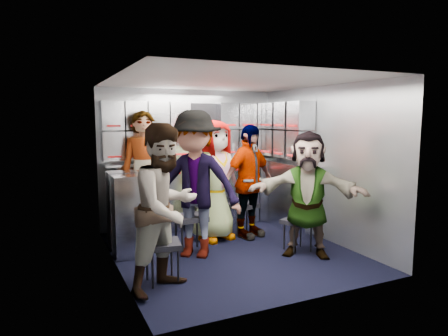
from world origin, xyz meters
name	(u,v)px	position (x,y,z in m)	size (l,w,h in m)	color
floor	(232,252)	(0.00, 0.00, 0.00)	(3.00, 3.00, 0.00)	black
wall_back	(190,158)	(0.00, 1.50, 1.05)	(2.80, 0.04, 2.10)	#9297A0
wall_left	(115,176)	(-1.40, 0.00, 1.05)	(0.04, 3.00, 2.10)	#9297A0
wall_right	(324,163)	(1.40, 0.00, 1.05)	(0.04, 3.00, 2.10)	#9297A0
ceiling	(232,81)	(0.00, 0.00, 2.10)	(2.80, 3.00, 0.02)	silver
cart_bank_back	(195,195)	(0.00, 1.29, 0.49)	(2.68, 0.38, 0.99)	#9A9FAA
cart_bank_left	(126,213)	(-1.19, 0.56, 0.49)	(0.38, 0.76, 0.99)	#9A9FAA
counter	(195,161)	(0.00, 1.29, 1.01)	(2.68, 0.42, 0.03)	silver
locker_bank_back	(193,130)	(0.00, 1.35, 1.49)	(2.68, 0.28, 0.82)	#9A9FAA
locker_bank_right	(287,130)	(1.25, 0.70, 1.49)	(0.28, 1.00, 0.82)	#9A9FAA
right_cabinet	(289,196)	(1.25, 0.60, 0.50)	(0.28, 1.20, 1.00)	#9A9FAA
coffee_niche	(203,131)	(0.18, 1.41, 1.47)	(0.46, 0.16, 0.84)	black
red_latch_strip	(200,172)	(0.00, 1.09, 0.88)	(2.60, 0.02, 0.03)	#B41315
jump_seat_near_left	(162,246)	(-1.05, -0.54, 0.37)	(0.41, 0.40, 0.42)	black
jump_seat_mid_left	(190,220)	(-0.47, 0.24, 0.41)	(0.39, 0.37, 0.46)	black
jump_seat_center	(210,206)	(0.02, 0.76, 0.43)	(0.48, 0.46, 0.48)	black
jump_seat_mid_right	(242,207)	(0.49, 0.66, 0.39)	(0.45, 0.44, 0.44)	black
jump_seat_near_right	(298,223)	(0.77, -0.31, 0.36)	(0.45, 0.44, 0.41)	black
attendant_standing	(145,176)	(-0.85, 0.95, 0.88)	(0.64, 0.42, 1.77)	black
attendant_arc_a	(166,208)	(-1.05, -0.72, 0.81)	(0.79, 0.61, 1.62)	black
attendant_arc_b	(194,184)	(-0.47, 0.06, 0.88)	(1.14, 0.65, 1.76)	black
attendant_arc_c	(215,180)	(0.02, 0.58, 0.82)	(0.80, 0.52, 1.64)	black
attendant_arc_d	(248,181)	(0.49, 0.48, 0.79)	(0.93, 0.39, 1.58)	black
attendant_arc_e	(307,194)	(0.77, -0.49, 0.76)	(1.41, 0.45, 1.52)	black
bottle_left	(152,154)	(-0.67, 1.24, 1.16)	(0.07, 0.07, 0.26)	white
bottle_mid	(148,154)	(-0.74, 1.24, 1.16)	(0.07, 0.07, 0.27)	white
bottle_right	(233,151)	(0.61, 1.24, 1.15)	(0.07, 0.07, 0.25)	white
cup_left	(148,159)	(-0.73, 1.23, 1.09)	(0.09, 0.09, 0.11)	tan
cup_right	(255,155)	(1.00, 1.23, 1.08)	(0.09, 0.09, 0.11)	tan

